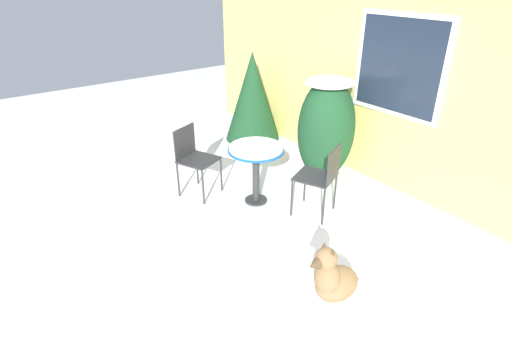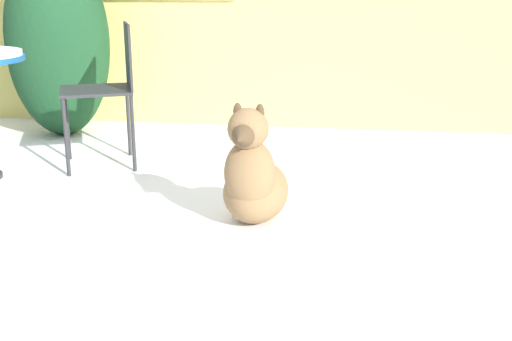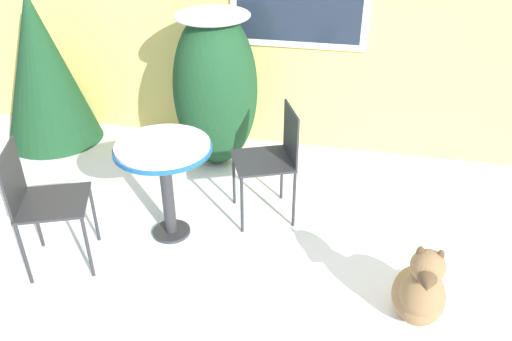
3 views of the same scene
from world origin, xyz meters
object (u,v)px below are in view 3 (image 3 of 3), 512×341
object	(u,v)px
patio_chair_far_side	(41,199)
dog	(420,291)
patio_table	(164,160)
patio_chair_near_table	(273,156)

from	to	relation	value
patio_chair_far_side	dog	xyz separation A→B (m)	(2.52, 0.00, -0.31)
patio_table	patio_chair_far_side	distance (m)	0.87
patio_chair_near_table	patio_chair_far_side	xyz separation A→B (m)	(-1.41, -0.95, 0.00)
patio_table	patio_chair_near_table	bearing A→B (deg)	31.71
dog	patio_chair_near_table	bearing A→B (deg)	144.19
patio_table	patio_chair_near_table	distance (m)	0.85
patio_table	dog	xyz separation A→B (m)	(1.82, -0.50, -0.42)
patio_table	dog	distance (m)	1.94
patio_chair_far_side	patio_table	bearing A→B (deg)	-76.69
patio_table	patio_chair_far_side	bearing A→B (deg)	-143.87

